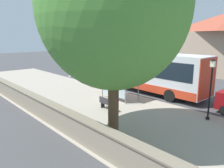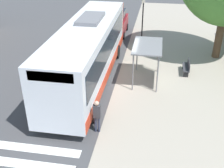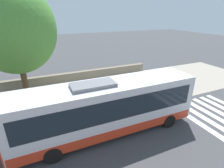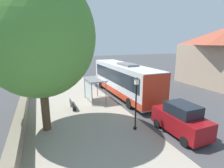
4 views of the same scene
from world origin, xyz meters
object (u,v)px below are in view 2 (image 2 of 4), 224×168
Objects in this scene: pedestrian at (97,114)px; bench at (187,67)px; street_lamp_near at (143,16)px; bus_shelter at (150,51)px; parked_car_behind_bus at (116,23)px; bus at (88,51)px.

pedestrian is 8.47m from bench.
pedestrian is 12.82m from street_lamp_near.
parked_car_behind_bus is (3.46, -8.77, -0.97)m from bus_shelter.
pedestrian is 0.43× the size of parked_car_behind_bus.
bus is at bearing 7.68° from bus_shelter.
bus_shelter reaches higher than pedestrian.
bus_shelter is 0.81× the size of street_lamp_near.
bench is (-6.22, -1.97, -1.52)m from bus.
bus is at bearing 17.59° from bench.
bench is 9.42m from parked_car_behind_bus.
pedestrian is 0.45× the size of street_lamp_near.
pedestrian is (-1.64, 5.13, -0.98)m from bus.
bus_shelter is 9.47m from parked_car_behind_bus.
street_lamp_near is 3.27m from parked_car_behind_bus.
bus_shelter is 6.10m from pedestrian.
bench is at bearing -149.31° from bus_shelter.
street_lamp_near is at bearing -95.20° from pedestrian.
bus is 3.96× the size of bus_shelter.
bench is at bearing -122.84° from pedestrian.
bus is 9.33m from parked_car_behind_bus.
parked_car_behind_bus is at bearing -91.82° from bus.
bus is 3.22× the size of street_lamp_near.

